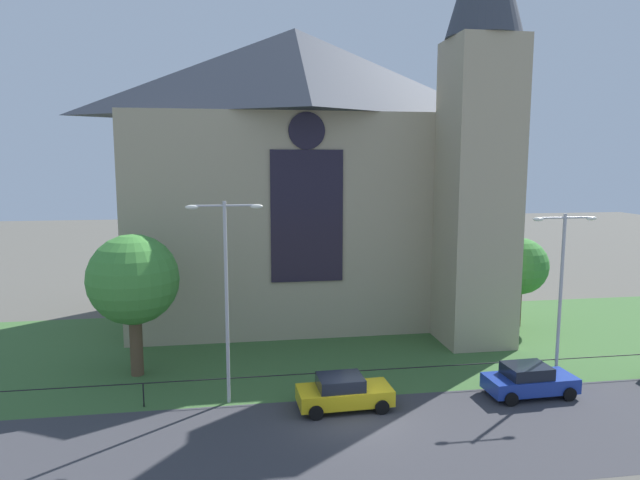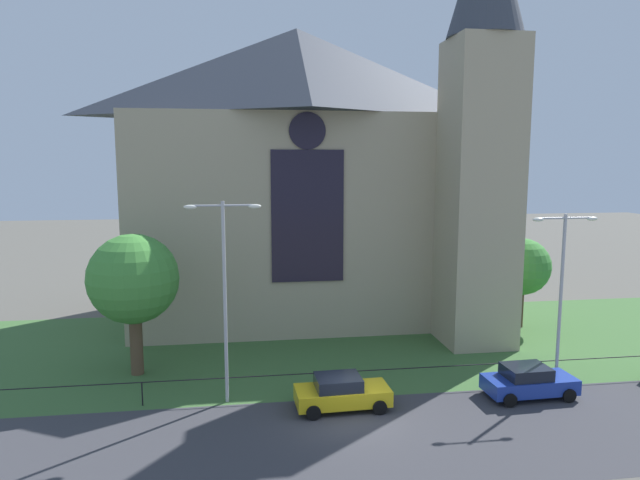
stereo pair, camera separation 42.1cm
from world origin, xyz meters
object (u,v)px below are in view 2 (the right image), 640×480
(tree_right_far, at_px, (522,267))
(streetlamp_near, at_px, (224,278))
(church_building, at_px, (309,172))
(parked_car_blue, at_px, (529,381))
(tree_left_near, at_px, (133,280))
(streetlamp_far, at_px, (562,277))
(parked_car_yellow, at_px, (341,392))

(tree_right_far, relative_size, streetlamp_near, 0.65)
(church_building, xyz_separation_m, parked_car_blue, (8.46, -15.47, -9.53))
(tree_right_far, height_order, tree_left_near, tree_left_near)
(streetlamp_near, relative_size, streetlamp_far, 1.09)
(church_building, bearing_deg, tree_left_near, -136.08)
(streetlamp_far, bearing_deg, parked_car_yellow, -172.65)
(tree_right_far, distance_m, tree_left_near, 24.42)
(church_building, height_order, tree_left_near, church_building)
(church_building, distance_m, streetlamp_near, 15.74)
(tree_right_far, bearing_deg, church_building, 160.80)
(tree_left_near, bearing_deg, streetlamp_near, -41.32)
(tree_left_near, bearing_deg, tree_right_far, 12.22)
(parked_car_blue, bearing_deg, streetlamp_far, 30.35)
(church_building, distance_m, parked_car_yellow, 18.18)
(streetlamp_near, xyz_separation_m, parked_car_yellow, (5.09, -1.44, -5.06))
(church_building, xyz_separation_m, streetlamp_far, (10.73, -14.03, -4.90))
(parked_car_yellow, bearing_deg, streetlamp_near, 162.03)
(tree_right_far, bearing_deg, streetlamp_far, -107.04)
(streetlamp_near, height_order, streetlamp_far, streetlamp_near)
(church_building, relative_size, parked_car_blue, 6.10)
(tree_left_near, xyz_separation_m, streetlamp_near, (4.71, -4.14, 0.78))
(tree_right_far, relative_size, parked_car_yellow, 1.41)
(tree_left_near, distance_m, parked_car_yellow, 12.06)
(church_building, xyz_separation_m, tree_right_far, (13.58, -4.73, -6.19))
(tree_right_far, height_order, parked_car_yellow, tree_right_far)
(church_building, bearing_deg, parked_car_blue, -61.31)
(tree_right_far, xyz_separation_m, streetlamp_near, (-19.14, -9.31, 1.72))
(streetlamp_far, xyz_separation_m, parked_car_yellow, (-11.20, -1.44, -4.63))
(tree_right_far, xyz_separation_m, parked_car_blue, (-5.11, -10.74, -3.34))
(tree_left_near, distance_m, streetlamp_near, 6.32)
(tree_right_far, height_order, parked_car_blue, tree_right_far)
(church_building, bearing_deg, streetlamp_far, -52.61)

